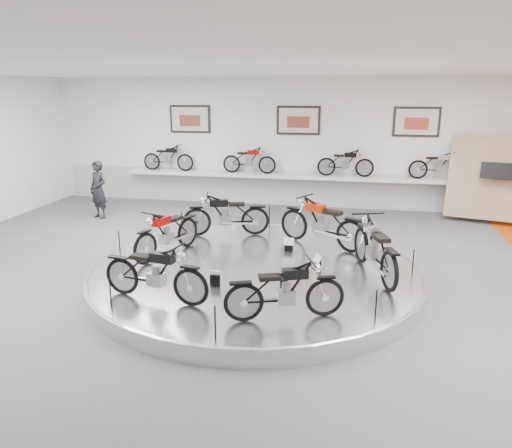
% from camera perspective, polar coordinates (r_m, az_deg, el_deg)
% --- Properties ---
extents(floor, '(16.00, 16.00, 0.00)m').
position_cam_1_polar(floor, '(9.56, -0.41, -7.23)').
color(floor, '#4E4E50').
rests_on(floor, ground).
extents(ceiling, '(16.00, 16.00, 0.00)m').
position_cam_1_polar(ceiling, '(8.84, -0.47, 17.48)').
color(ceiling, white).
rests_on(ceiling, wall_back).
extents(wall_back, '(16.00, 0.00, 16.00)m').
position_cam_1_polar(wall_back, '(15.84, 4.82, 9.20)').
color(wall_back, white).
rests_on(wall_back, floor).
extents(dado_band, '(15.68, 0.04, 1.10)m').
position_cam_1_polar(dado_band, '(16.04, 4.70, 4.03)').
color(dado_band, '#BCBCBA').
rests_on(dado_band, floor).
extents(display_platform, '(6.40, 6.40, 0.30)m').
position_cam_1_polar(display_platform, '(9.78, -0.05, -5.76)').
color(display_platform, silver).
rests_on(display_platform, floor).
extents(platform_rim, '(6.40, 6.40, 0.10)m').
position_cam_1_polar(platform_rim, '(9.74, -0.05, -5.10)').
color(platform_rim, '#B2B2BA').
rests_on(platform_rim, display_platform).
extents(shelf, '(11.00, 0.55, 0.10)m').
position_cam_1_polar(shelf, '(15.68, 4.61, 5.45)').
color(shelf, silver).
rests_on(shelf, wall_back).
extents(poster_left, '(1.35, 0.06, 0.88)m').
position_cam_1_polar(poster_left, '(16.51, -7.55, 11.81)').
color(poster_left, beige).
rests_on(poster_left, wall_back).
extents(poster_center, '(1.35, 0.06, 0.88)m').
position_cam_1_polar(poster_center, '(15.74, 4.86, 11.72)').
color(poster_center, beige).
rests_on(poster_center, wall_back).
extents(poster_right, '(1.35, 0.06, 0.88)m').
position_cam_1_polar(poster_right, '(15.73, 17.87, 11.05)').
color(poster_right, beige).
rests_on(poster_right, wall_back).
extents(display_panel, '(2.56, 1.52, 2.30)m').
position_cam_1_polar(display_panel, '(15.42, 25.55, 4.78)').
color(display_panel, tan).
rests_on(display_panel, floor).
extents(shelf_bike_a, '(1.22, 0.43, 0.73)m').
position_cam_1_polar(shelf_bike_a, '(16.63, -9.99, 7.28)').
color(shelf_bike_a, black).
rests_on(shelf_bike_a, shelf).
extents(shelf_bike_b, '(1.22, 0.43, 0.73)m').
position_cam_1_polar(shelf_bike_b, '(15.86, -0.78, 7.13)').
color(shelf_bike_b, '#9B0304').
rests_on(shelf_bike_b, shelf).
extents(shelf_bike_c, '(1.22, 0.43, 0.73)m').
position_cam_1_polar(shelf_bike_c, '(15.51, 10.19, 6.71)').
color(shelf_bike_c, black).
rests_on(shelf_bike_c, shelf).
extents(shelf_bike_d, '(1.22, 0.43, 0.73)m').
position_cam_1_polar(shelf_bike_d, '(15.69, 20.14, 6.12)').
color(shelf_bike_d, silver).
rests_on(shelf_bike_d, shelf).
extents(bike_a, '(1.92, 1.44, 1.08)m').
position_cam_1_polar(bike_a, '(10.95, 7.51, 0.21)').
color(bike_a, '#AF2404').
rests_on(bike_a, display_platform).
extents(bike_b, '(1.82, 1.06, 1.01)m').
position_cam_1_polar(bike_b, '(11.68, -3.44, 1.09)').
color(bike_b, black).
rests_on(bike_b, display_platform).
extents(bike_c, '(1.11, 1.78, 0.99)m').
position_cam_1_polar(bike_c, '(10.42, -10.12, -0.94)').
color(bike_c, '#9B0304').
rests_on(bike_c, display_platform).
extents(bike_d, '(1.71, 0.86, 0.96)m').
position_cam_1_polar(bike_d, '(8.26, -11.47, -5.43)').
color(bike_d, black).
rests_on(bike_d, display_platform).
extents(bike_e, '(1.65, 1.06, 0.92)m').
position_cam_1_polar(bike_e, '(7.48, 3.33, -7.57)').
color(bike_e, black).
rests_on(bike_e, display_platform).
extents(bike_f, '(1.20, 1.97, 1.09)m').
position_cam_1_polar(bike_f, '(9.37, 13.43, -2.63)').
color(bike_f, silver).
rests_on(bike_f, display_platform).
extents(visitor, '(0.72, 0.61, 1.67)m').
position_cam_1_polar(visitor, '(15.08, -17.58, 3.75)').
color(visitor, black).
rests_on(visitor, floor).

